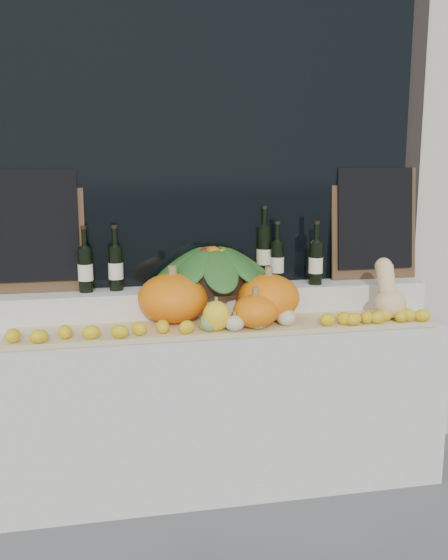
# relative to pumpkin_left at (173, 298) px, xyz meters

# --- Properties ---
(storefront_facade) EXTENTS (7.00, 0.94, 4.50)m
(storefront_facade) POSITION_rel_pumpkin_left_xyz_m (0.25, 0.74, 1.22)
(storefront_facade) COLOR beige
(storefront_facade) RESTS_ON ground
(display_sill) EXTENTS (2.30, 0.55, 0.88)m
(display_sill) POSITION_rel_pumpkin_left_xyz_m (0.25, 0.02, -0.59)
(display_sill) COLOR silver
(display_sill) RESTS_ON ground
(rear_tier) EXTENTS (2.30, 0.25, 0.16)m
(rear_tier) POSITION_rel_pumpkin_left_xyz_m (0.25, 0.17, -0.07)
(rear_tier) COLOR silver
(rear_tier) RESTS_ON display_sill
(straw_bedding) EXTENTS (2.10, 0.32, 0.02)m
(straw_bedding) POSITION_rel_pumpkin_left_xyz_m (0.25, -0.10, -0.14)
(straw_bedding) COLOR tan
(straw_bedding) RESTS_ON display_sill
(pumpkin_left) EXTENTS (0.39, 0.39, 0.25)m
(pumpkin_left) POSITION_rel_pumpkin_left_xyz_m (0.00, 0.00, 0.00)
(pumpkin_left) COLOR orange
(pumpkin_left) RESTS_ON straw_bedding
(pumpkin_right) EXTENTS (0.42, 0.42, 0.23)m
(pumpkin_right) POSITION_rel_pumpkin_left_xyz_m (0.48, -0.06, -0.01)
(pumpkin_right) COLOR orange
(pumpkin_right) RESTS_ON straw_bedding
(pumpkin_center) EXTENTS (0.23, 0.23, 0.16)m
(pumpkin_center) POSITION_rel_pumpkin_left_xyz_m (0.38, -0.18, -0.04)
(pumpkin_center) COLOR orange
(pumpkin_center) RESTS_ON straw_bedding
(butternut_squash) EXTENTS (0.17, 0.22, 0.30)m
(butternut_squash) POSITION_rel_pumpkin_left_xyz_m (1.09, -0.13, -0.00)
(butternut_squash) COLOR #EDC88B
(butternut_squash) RESTS_ON straw_bedding
(decorative_gourds) EXTENTS (0.48, 0.14, 0.17)m
(decorative_gourds) POSITION_rel_pumpkin_left_xyz_m (0.27, -0.20, -0.07)
(decorative_gourds) COLOR #2A621D
(decorative_gourds) RESTS_ON straw_bedding
(lemon_heap) EXTENTS (2.20, 0.16, 0.06)m
(lemon_heap) POSITION_rel_pumpkin_left_xyz_m (0.25, -0.21, -0.09)
(lemon_heap) COLOR yellow
(lemon_heap) RESTS_ON straw_bedding
(produce_bowl) EXTENTS (0.69, 0.69, 0.23)m
(produce_bowl) POSITION_rel_pumpkin_left_xyz_m (0.23, 0.16, 0.12)
(produce_bowl) COLOR black
(produce_bowl) RESTS_ON rear_tier
(wine_bottle_far_left) EXTENTS (0.08, 0.08, 0.34)m
(wine_bottle_far_left) POSITION_rel_pumpkin_left_xyz_m (-0.42, 0.18, 0.13)
(wine_bottle_far_left) COLOR black
(wine_bottle_far_left) RESTS_ON rear_tier
(wine_bottle_near_left) EXTENTS (0.08, 0.08, 0.34)m
(wine_bottle_near_left) POSITION_rel_pumpkin_left_xyz_m (-0.27, 0.19, 0.13)
(wine_bottle_near_left) COLOR black
(wine_bottle_near_left) RESTS_ON rear_tier
(wine_bottle_tall) EXTENTS (0.08, 0.08, 0.42)m
(wine_bottle_tall) POSITION_rel_pumpkin_left_xyz_m (0.53, 0.25, 0.17)
(wine_bottle_tall) COLOR black
(wine_bottle_tall) RESTS_ON rear_tier
(wine_bottle_near_right) EXTENTS (0.08, 0.08, 0.34)m
(wine_bottle_near_right) POSITION_rel_pumpkin_left_xyz_m (0.59, 0.20, 0.13)
(wine_bottle_near_right) COLOR black
(wine_bottle_near_right) RESTS_ON rear_tier
(wine_bottle_far_right) EXTENTS (0.08, 0.08, 0.34)m
(wine_bottle_far_right) POSITION_rel_pumpkin_left_xyz_m (0.79, 0.13, 0.13)
(wine_bottle_far_right) COLOR black
(wine_bottle_far_right) RESTS_ON rear_tier
(chalkboard_left) EXTENTS (0.50, 0.09, 0.62)m
(chalkboard_left) POSITION_rel_pumpkin_left_xyz_m (-0.67, 0.24, 0.33)
(chalkboard_left) COLOR #4C331E
(chalkboard_left) RESTS_ON rear_tier
(chalkboard_right) EXTENTS (0.50, 0.09, 0.62)m
(chalkboard_right) POSITION_rel_pumpkin_left_xyz_m (1.17, 0.24, 0.33)
(chalkboard_right) COLOR #4C331E
(chalkboard_right) RESTS_ON rear_tier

